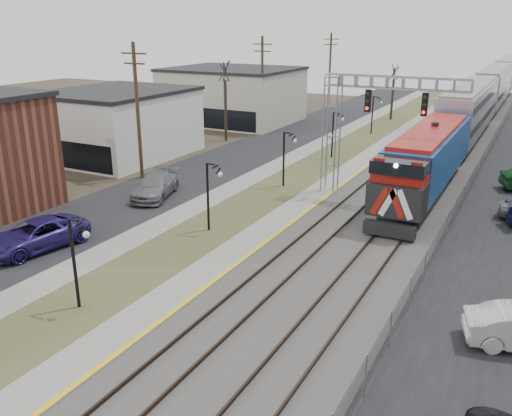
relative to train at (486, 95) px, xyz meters
The scene contains 17 objects.
street_west 35.13m from the train, 119.05° to the right, with size 7.00×120.00×0.04m, color black.
sidewalk 33.19m from the train, 112.21° to the right, with size 2.00×120.00×0.08m, color gray.
grass_median 32.18m from the train, 107.24° to the right, with size 4.00×120.00×0.06m, color #48512B.
platform 31.42m from the train, 101.99° to the right, with size 2.00×120.00×0.24m, color gray.
ballast_bed 30.77m from the train, 92.81° to the right, with size 8.00×120.00×0.20m, color #595651.
platform_edge 31.23m from the train, 100.40° to the right, with size 0.24×120.00×0.01m, color gold.
track_near 30.92m from the train, 96.52° to the right, with size 1.58×120.00×0.15m.
track_far 30.72m from the train, 90.00° to the right, with size 1.58×120.00×0.15m.
train is the anchor object (origin of this frame).
signal_gantry 37.95m from the train, 96.49° to the right, with size 9.00×1.07×8.15m.
lampposts 48.28m from the train, 101.35° to the right, with size 0.14×62.14×4.00m.
utility_poles 45.31m from the train, 116.22° to the right, with size 0.28×80.28×10.00m.
fence 30.80m from the train, 84.96° to the right, with size 0.04×120.00×1.60m, color gray.
buildings_west 49.16m from the train, 122.62° to the right, with size 14.00×67.00×7.00m.
bare_trees 32.29m from the train, 124.23° to the right, with size 12.30×42.30×5.95m.
car_street_a 56.45m from the train, 106.50° to the right, with size 2.54×5.51×1.53m, color navy.
car_street_b 46.86m from the train, 110.12° to the right, with size 2.12×5.22×1.52m, color slate.
Camera 1 is at (11.86, -6.23, 11.27)m, focal length 38.00 mm.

